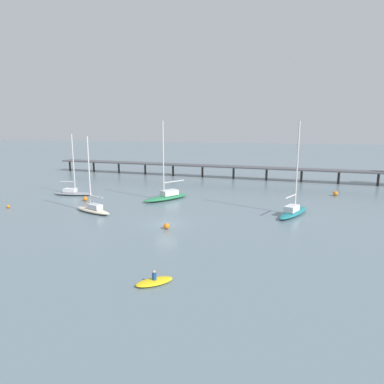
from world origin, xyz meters
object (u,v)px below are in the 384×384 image
Objects in this scene: dinghy_yellow at (154,281)px; sailboat_teal at (293,210)px; sailboat_cream at (93,208)px; mooring_buoy_inner at (8,206)px; pier at (269,165)px; mooring_buoy_mid at (85,199)px; mooring_buoy_near at (335,193)px; sailboat_green at (167,195)px; mooring_buoy_far at (166,226)px; sailboat_gray at (73,192)px.

sailboat_teal is at bearing 64.58° from dinghy_yellow.
mooring_buoy_inner is at bearing -178.07° from sailboat_cream.
pier is 26.23× the size of dinghy_yellow.
dinghy_yellow is 4.23× the size of mooring_buoy_mid.
sailboat_cream is 41.81m from mooring_buoy_near.
mooring_buoy_near is (28.40, 10.21, -0.33)m from sailboat_green.
mooring_buoy_far is (-11.31, -41.46, -3.11)m from pier.
mooring_buoy_far is (-3.58, 14.43, 0.17)m from dinghy_yellow.
sailboat_cream is 21.24× the size of mooring_buoy_inner.
mooring_buoy_near reaches higher than mooring_buoy_mid.
sailboat_green reaches higher than sailboat_cream.
sailboat_gray is at bearing -143.13° from pier.
mooring_buoy_near is at bearing 19.20° from mooring_buoy_mid.
sailboat_green is (17.76, 0.15, 0.13)m from sailboat_gray.
sailboat_green is at bearing 17.91° from mooring_buoy_mid.
dinghy_yellow is at bearing -50.08° from sailboat_cream.
sailboat_teal reaches higher than dinghy_yellow.
mooring_buoy_mid is (4.87, -4.01, -0.23)m from sailboat_gray.
mooring_buoy_far is at bearing -34.78° from sailboat_gray.
dinghy_yellow is at bearing -76.07° from mooring_buoy_far.
sailboat_cream is at bearing -169.42° from sailboat_teal.
mooring_buoy_far is at bearing -105.25° from pier.
sailboat_cream reaches higher than sailboat_gray.
mooring_buoy_far is 35.09m from mooring_buoy_near.
pier is at bearing 74.75° from mooring_buoy_far.
sailboat_gray is 14.77× the size of mooring_buoy_far.
sailboat_teal is at bearing -2.61° from mooring_buoy_mid.
sailboat_green is 30.18m from mooring_buoy_near.
sailboat_gray is 14.76m from sailboat_cream.
sailboat_gray reaches higher than mooring_buoy_far.
mooring_buoy_far is at bearing -72.42° from sailboat_green.
mooring_buoy_near is 54.60m from mooring_buoy_inner.
sailboat_teal is (28.08, 5.25, 0.07)m from sailboat_cream.
sailboat_cream is 14.13× the size of mooring_buoy_mid.
pier is 43.70m from sailboat_cream.
mooring_buoy_mid is at bearing 129.35° from dinghy_yellow.
sailboat_green reaches higher than sailboat_gray.
sailboat_green is at bearing 27.68° from mooring_buoy_inner.
pier is 53.12m from mooring_buoy_inner.
pier is at bearing 44.04° from mooring_buoy_inner.
mooring_buoy_near is 43.72m from mooring_buoy_mid.
sailboat_gray is 11.94m from mooring_buoy_inner.
sailboat_cream is at bearing 129.92° from dinghy_yellow.
sailboat_gray is 14.07× the size of mooring_buoy_mid.
sailboat_gray is 1.00× the size of sailboat_cream.
mooring_buoy_inner is at bearing 147.94° from dinghy_yellow.
pier is 6.62× the size of sailboat_teal.
sailboat_green is 4.01× the size of dinghy_yellow.
sailboat_cream reaches higher than dinghy_yellow.
mooring_buoy_inner is (-38.11, -36.85, -3.22)m from pier.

